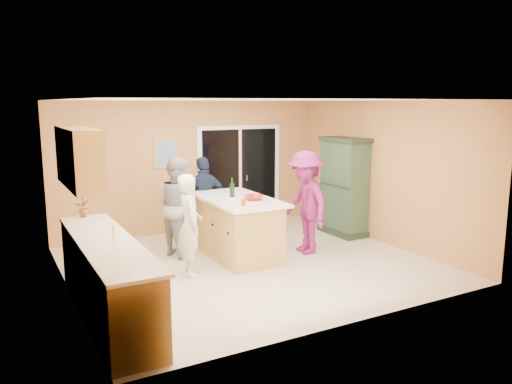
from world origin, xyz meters
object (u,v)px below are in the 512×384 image
kitchen_island (237,229)px  green_hutch (344,188)px  woman_navy (204,200)px  woman_white (190,225)px  woman_magenta (306,202)px  woman_grey (178,206)px

kitchen_island → green_hutch: size_ratio=1.01×
green_hutch → woman_navy: bearing=164.9°
kitchen_island → woman_white: (-1.01, -0.46, 0.30)m
green_hutch → woman_magenta: bearing=-153.3°
woman_grey → woman_magenta: 2.17m
woman_magenta → kitchen_island: bearing=-103.1°
green_hutch → woman_navy: 2.74m
kitchen_island → woman_navy: woman_navy is taller
kitchen_island → green_hutch: green_hutch is taller
kitchen_island → woman_grey: woman_grey is taller
green_hutch → woman_magenta: green_hutch is taller
kitchen_island → woman_navy: (-0.15, 1.05, 0.33)m
woman_white → woman_grey: woman_grey is taller
woman_white → woman_navy: (0.87, 1.51, 0.03)m
green_hutch → woman_navy: size_ratio=1.19×
woman_grey → woman_navy: bearing=-68.0°
woman_white → woman_magenta: bearing=-75.5°
green_hutch → kitchen_island: bearing=-172.3°
kitchen_island → woman_white: woman_white is taller
kitchen_island → green_hutch: 2.56m
kitchen_island → woman_magenta: 1.26m
green_hutch → woman_magenta: 1.52m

